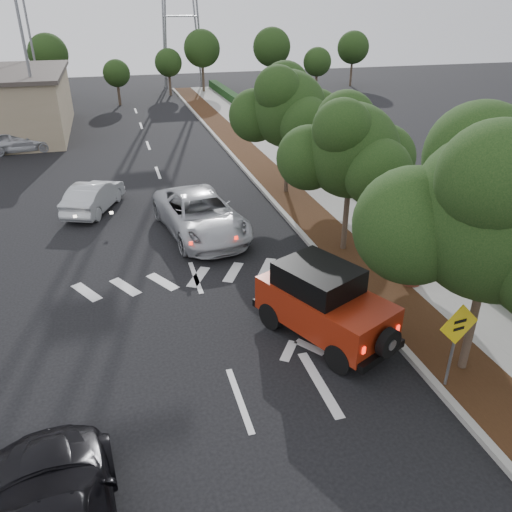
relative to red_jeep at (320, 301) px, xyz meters
name	(u,v)px	position (x,y,z in m)	size (l,w,h in m)	color
ground	(239,400)	(-2.73, -1.93, -1.05)	(120.00, 120.00, 0.00)	black
curb	(272,201)	(1.87, 10.07, -0.97)	(0.20, 70.00, 0.15)	#9E9B93
planting_strip	(293,199)	(2.87, 10.07, -0.99)	(1.80, 70.00, 0.12)	black
sidewalk	(331,195)	(4.77, 10.07, -0.99)	(2.00, 70.00, 0.12)	gray
hedge	(358,186)	(6.17, 10.07, -0.65)	(0.80, 70.00, 0.80)	black
transmission_tower	(185,87)	(3.27, 46.07, -1.05)	(7.00, 4.00, 28.00)	slate
street_tree_near	(461,370)	(2.87, -2.43, -1.05)	(3.80, 3.80, 5.92)	black
street_tree_mid	(343,251)	(2.87, 4.57, -1.05)	(3.20, 3.20, 5.32)	black
street_tree_far	(286,193)	(2.87, 11.07, -1.05)	(3.40, 3.40, 5.62)	black
light_pole_a	(44,145)	(-9.23, 24.07, -1.05)	(2.00, 0.22, 9.00)	slate
light_pole_b	(44,111)	(-10.23, 36.07, -1.05)	(2.00, 0.22, 9.00)	slate
red_jeep	(320,301)	(0.00, 0.00, 0.00)	(3.18, 4.22, 2.07)	black
silver_suv_ahead	(200,215)	(-1.89, 7.57, -0.25)	(2.65, 5.74, 1.60)	#A8ABB0
silver_sedan_oncoming	(94,196)	(-5.96, 11.31, -0.40)	(1.37, 3.94, 1.30)	#B6BABF
parked_suv	(19,140)	(-10.42, 22.67, -0.34)	(1.67, 4.15, 1.41)	#B4B5BC
speed_hump_sign	(456,335)	(2.07, -2.90, 0.51)	(1.06, 0.13, 2.25)	slate
terracotta_planter	(414,263)	(3.87, 1.58, -0.18)	(0.74, 0.74, 1.29)	brown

